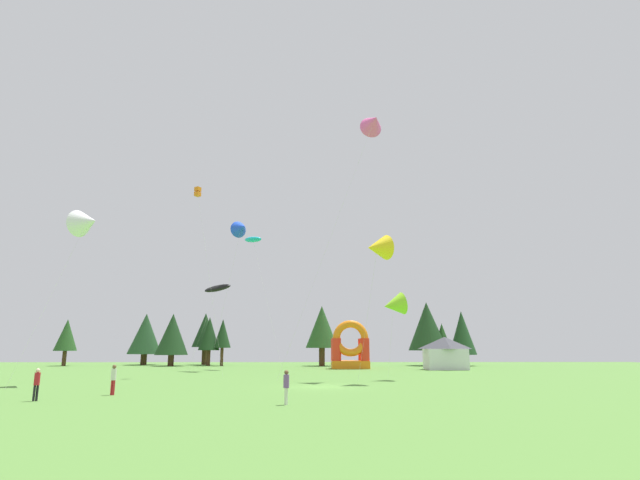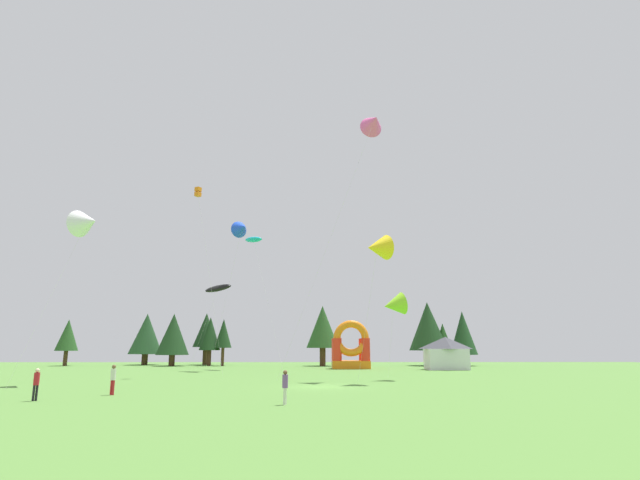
% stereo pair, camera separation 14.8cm
% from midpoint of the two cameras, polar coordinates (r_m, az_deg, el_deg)
% --- Properties ---
extents(ground_plane, '(120.00, 120.00, 0.00)m').
position_cam_midpoint_polar(ground_plane, '(38.66, 0.25, -16.12)').
color(ground_plane, '#548438').
extents(kite_black_parafoil, '(5.26, 2.30, 10.87)m').
position_cam_midpoint_polar(kite_black_parafoil, '(64.99, -11.29, -5.33)').
color(kite_black_parafoil, black).
rests_on(kite_black_parafoil, ground_plane).
extents(kite_white_delta, '(3.81, 6.10, 14.08)m').
position_cam_midpoint_polar(kite_white_delta, '(46.15, -24.58, 1.81)').
color(kite_white_delta, white).
rests_on(kite_white_delta, ground_plane).
extents(kite_pink_delta, '(10.39, 2.89, 26.00)m').
position_cam_midpoint_polar(kite_pink_delta, '(52.33, 6.10, 12.96)').
color(kite_pink_delta, '#EA599E').
rests_on(kite_pink_delta, ground_plane).
extents(kite_yellow_delta, '(2.98, 4.35, 12.19)m').
position_cam_midpoint_polar(kite_yellow_delta, '(43.03, 6.53, -0.85)').
color(kite_yellow_delta, yellow).
rests_on(kite_yellow_delta, ground_plane).
extents(kite_lime_delta, '(2.58, 3.00, 7.74)m').
position_cam_midpoint_polar(kite_lime_delta, '(46.94, 8.33, -7.21)').
color(kite_lime_delta, '#8CD826').
rests_on(kite_lime_delta, ground_plane).
extents(kite_blue_delta, '(4.44, 3.27, 18.94)m').
position_cam_midpoint_polar(kite_blue_delta, '(66.25, -8.69, 1.33)').
color(kite_blue_delta, blue).
rests_on(kite_blue_delta, ground_plane).
extents(kite_cyan_parafoil, '(6.28, 6.38, 17.95)m').
position_cam_midpoint_polar(kite_cyan_parafoil, '(70.87, -7.40, 0.05)').
color(kite_cyan_parafoil, '#19B7CC').
rests_on(kite_cyan_parafoil, ground_plane).
extents(kite_orange_box, '(4.15, 2.49, 19.43)m').
position_cam_midpoint_polar(kite_orange_box, '(55.58, -13.43, 5.17)').
color(kite_orange_box, orange).
rests_on(kite_orange_box, ground_plane).
extents(person_near_camera, '(0.41, 0.41, 1.72)m').
position_cam_midpoint_polar(person_near_camera, '(32.47, -29.08, -13.69)').
color(person_near_camera, black).
rests_on(person_near_camera, ground_plane).
extents(person_far_side, '(0.35, 0.35, 1.70)m').
position_cam_midpoint_polar(person_far_side, '(26.86, -3.77, -15.82)').
color(person_far_side, silver).
rests_on(person_far_side, ground_plane).
extents(person_midfield, '(0.41, 0.41, 1.79)m').
position_cam_midpoint_polar(person_midfield, '(34.47, -22.05, -14.04)').
color(person_midfield, '#B21E26').
rests_on(person_midfield, ground_plane).
extents(inflatable_yellow_castle, '(4.96, 4.33, 6.31)m').
position_cam_midpoint_polar(inflatable_yellow_castle, '(69.56, 3.53, -12.32)').
color(inflatable_yellow_castle, orange).
rests_on(inflatable_yellow_castle, ground_plane).
extents(festival_tent, '(5.01, 3.84, 4.10)m').
position_cam_midpoint_polar(festival_tent, '(68.44, 13.99, -12.20)').
color(festival_tent, silver).
rests_on(festival_tent, ground_plane).
extents(tree_row_0, '(3.35, 3.35, 7.03)m').
position_cam_midpoint_polar(tree_row_0, '(88.66, -26.39, -9.54)').
color(tree_row_0, '#4C331E').
rests_on(tree_row_0, ground_plane).
extents(tree_row_1, '(5.33, 5.33, 8.14)m').
position_cam_midpoint_polar(tree_row_1, '(88.21, -18.83, -9.93)').
color(tree_row_1, '#4C331E').
rests_on(tree_row_1, ground_plane).
extents(tree_row_2, '(4.95, 4.95, 7.85)m').
position_cam_midpoint_polar(tree_row_2, '(82.28, -16.08, -10.12)').
color(tree_row_2, '#4C331E').
rests_on(tree_row_2, ground_plane).
extents(tree_row_3, '(4.14, 4.14, 8.25)m').
position_cam_midpoint_polar(tree_row_3, '(86.08, -12.59, -9.86)').
color(tree_row_3, '#4C331E').
rests_on(tree_row_3, ground_plane).
extents(tree_row_4, '(3.29, 3.29, 7.38)m').
position_cam_midpoint_polar(tree_row_4, '(81.93, -12.16, -10.25)').
color(tree_row_4, '#4C331E').
rests_on(tree_row_4, ground_plane).
extents(tree_row_5, '(2.61, 2.61, 7.05)m').
position_cam_midpoint_polar(tree_row_5, '(81.02, -10.72, -10.29)').
color(tree_row_5, '#4C331E').
rests_on(tree_row_5, ground_plane).
extents(tree_row_6, '(4.95, 4.95, 9.05)m').
position_cam_midpoint_polar(tree_row_6, '(79.21, 0.35, -9.73)').
color(tree_row_6, '#4C331E').
rests_on(tree_row_6, ground_plane).
extents(tree_row_7, '(5.97, 5.97, 9.69)m').
position_cam_midpoint_polar(tree_row_7, '(81.75, 12.05, -9.45)').
color(tree_row_7, '#4C331E').
rests_on(tree_row_7, ground_plane).
extents(tree_row_8, '(2.75, 2.75, 6.42)m').
position_cam_midpoint_polar(tree_row_8, '(82.45, 13.67, -10.55)').
color(tree_row_8, '#4C331E').
rests_on(tree_row_8, ground_plane).
extents(tree_row_9, '(4.16, 4.16, 8.26)m').
position_cam_midpoint_polar(tree_row_9, '(82.70, 15.77, -10.00)').
color(tree_row_9, '#4C331E').
rests_on(tree_row_9, ground_plane).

